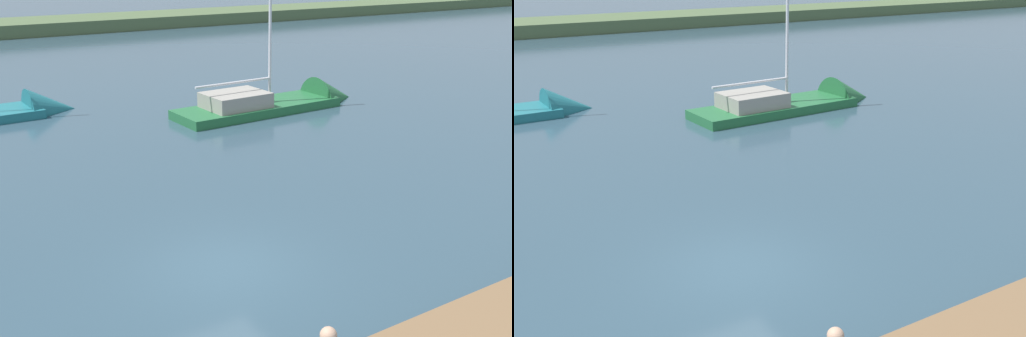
{
  "view_description": "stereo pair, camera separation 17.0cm",
  "coord_description": "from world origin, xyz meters",
  "views": [
    {
      "loc": [
        6.23,
        11.29,
        7.05
      ],
      "look_at": [
        -1.95,
        -1.71,
        1.64
      ],
      "focal_mm": 42.62,
      "sensor_mm": 36.0,
      "label": 1
    },
    {
      "loc": [
        6.08,
        11.38,
        7.05
      ],
      "look_at": [
        -1.95,
        -1.71,
        1.64
      ],
      "focal_mm": 42.62,
      "sensor_mm": 36.0,
      "label": 2
    }
  ],
  "objects": [
    {
      "name": "ground_plane",
      "position": [
        0.0,
        0.0,
        0.0
      ],
      "size": [
        200.0,
        200.0,
        0.0
      ],
      "primitive_type": "plane",
      "color": "#2D4756"
    },
    {
      "name": "sailboat_mid_channel",
      "position": [
        -10.56,
        -12.46,
        0.11
      ],
      "size": [
        10.03,
        3.04,
        9.85
      ],
      "rotation": [
        0.0,
        0.0,
        3.19
      ],
      "color": "#236638",
      "rests_on": "ground_plane"
    }
  ]
}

